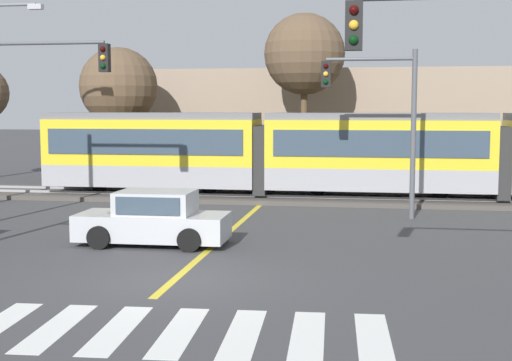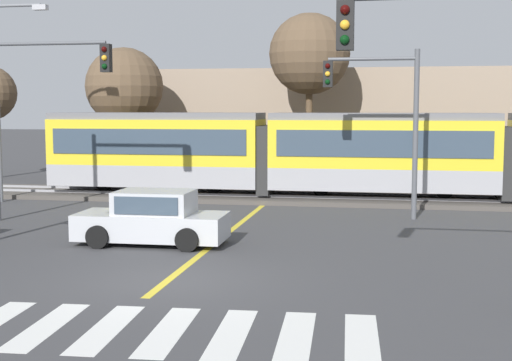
{
  "view_description": "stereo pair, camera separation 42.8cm",
  "coord_description": "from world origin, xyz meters",
  "px_view_note": "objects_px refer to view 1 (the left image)",
  "views": [
    {
      "loc": [
        4.32,
        -15.05,
        3.84
      ],
      "look_at": [
        0.81,
        6.41,
        1.6
      ],
      "focal_mm": 50.0,
      "sensor_mm": 36.0,
      "label": 1
    },
    {
      "loc": [
        4.74,
        -14.97,
        3.84
      ],
      "look_at": [
        0.81,
        6.41,
        1.6
      ],
      "focal_mm": 50.0,
      "sensor_mm": 36.0,
      "label": 2
    }
  ],
  "objects_px": {
    "sedan_crossing": "(153,220)",
    "bare_tree_east": "(304,55)",
    "traffic_light_far_right": "(381,107)",
    "bare_tree_west": "(118,87)",
    "traffic_light_mid_left": "(30,96)",
    "light_rail_tram": "(379,152)",
    "traffic_light_near_right": "(478,92)"
  },
  "relations": [
    {
      "from": "light_rail_tram",
      "to": "traffic_light_far_right",
      "type": "distance_m",
      "value": 4.75
    },
    {
      "from": "traffic_light_far_right",
      "to": "bare_tree_west",
      "type": "bearing_deg",
      "value": 145.77
    },
    {
      "from": "light_rail_tram",
      "to": "traffic_light_near_right",
      "type": "height_order",
      "value": "traffic_light_near_right"
    },
    {
      "from": "bare_tree_west",
      "to": "traffic_light_near_right",
      "type": "bearing_deg",
      "value": -54.63
    },
    {
      "from": "traffic_light_near_right",
      "to": "bare_tree_east",
      "type": "distance_m",
      "value": 20.98
    },
    {
      "from": "traffic_light_near_right",
      "to": "bare_tree_west",
      "type": "distance_m",
      "value": 24.46
    },
    {
      "from": "traffic_light_far_right",
      "to": "bare_tree_west",
      "type": "distance_m",
      "value": 15.23
    },
    {
      "from": "sedan_crossing",
      "to": "traffic_light_near_right",
      "type": "bearing_deg",
      "value": -34.7
    },
    {
      "from": "sedan_crossing",
      "to": "traffic_light_mid_left",
      "type": "distance_m",
      "value": 6.92
    },
    {
      "from": "traffic_light_mid_left",
      "to": "bare_tree_west",
      "type": "distance_m",
      "value": 11.47
    },
    {
      "from": "sedan_crossing",
      "to": "bare_tree_west",
      "type": "distance_m",
      "value": 16.29
    },
    {
      "from": "light_rail_tram",
      "to": "bare_tree_east",
      "type": "distance_m",
      "value": 7.06
    },
    {
      "from": "bare_tree_east",
      "to": "traffic_light_mid_left",
      "type": "bearing_deg",
      "value": -124.12
    },
    {
      "from": "bare_tree_west",
      "to": "bare_tree_east",
      "type": "distance_m",
      "value": 9.18
    },
    {
      "from": "traffic_light_far_right",
      "to": "bare_tree_east",
      "type": "distance_m",
      "value": 9.82
    },
    {
      "from": "traffic_light_mid_left",
      "to": "sedan_crossing",
      "type": "bearing_deg",
      "value": -30.97
    },
    {
      "from": "traffic_light_far_right",
      "to": "traffic_light_mid_left",
      "type": "distance_m",
      "value": 11.78
    },
    {
      "from": "traffic_light_mid_left",
      "to": "bare_tree_east",
      "type": "bearing_deg",
      "value": 55.88
    },
    {
      "from": "sedan_crossing",
      "to": "bare_tree_east",
      "type": "bearing_deg",
      "value": 79.22
    },
    {
      "from": "traffic_light_mid_left",
      "to": "bare_tree_east",
      "type": "relative_size",
      "value": 0.77
    },
    {
      "from": "light_rail_tram",
      "to": "traffic_light_mid_left",
      "type": "xyz_separation_m",
      "value": [
        -11.39,
        -7.24,
        2.17
      ]
    },
    {
      "from": "bare_tree_west",
      "to": "sedan_crossing",
      "type": "bearing_deg",
      "value": -66.64
    },
    {
      "from": "traffic_light_far_right",
      "to": "traffic_light_near_right",
      "type": "relative_size",
      "value": 0.94
    },
    {
      "from": "sedan_crossing",
      "to": "bare_tree_east",
      "type": "xyz_separation_m",
      "value": [
        2.81,
        14.76,
        5.59
      ]
    },
    {
      "from": "traffic_light_far_right",
      "to": "traffic_light_near_right",
      "type": "distance_m",
      "value": 11.51
    },
    {
      "from": "light_rail_tram",
      "to": "traffic_light_far_right",
      "type": "relative_size",
      "value": 4.83
    },
    {
      "from": "traffic_light_far_right",
      "to": "traffic_light_near_right",
      "type": "height_order",
      "value": "traffic_light_near_right"
    },
    {
      "from": "traffic_light_mid_left",
      "to": "bare_tree_west",
      "type": "bearing_deg",
      "value": 95.7
    },
    {
      "from": "traffic_light_far_right",
      "to": "traffic_light_mid_left",
      "type": "relative_size",
      "value": 0.92
    },
    {
      "from": "traffic_light_mid_left",
      "to": "traffic_light_near_right",
      "type": "distance_m",
      "value": 15.57
    },
    {
      "from": "traffic_light_mid_left",
      "to": "bare_tree_west",
      "type": "xyz_separation_m",
      "value": [
        -1.14,
        11.4,
        0.61
      ]
    },
    {
      "from": "light_rail_tram",
      "to": "bare_tree_west",
      "type": "distance_m",
      "value": 13.49
    }
  ]
}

